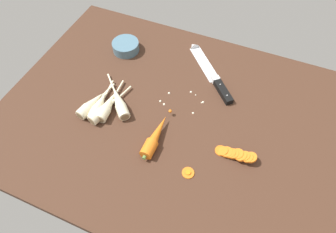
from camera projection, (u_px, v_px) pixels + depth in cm
name	position (u px, v px, depth cm)	size (l,w,h in cm)	color
ground_plane	(170.00, 118.00, 102.94)	(120.00, 90.00, 4.00)	#42281C
chefs_knife	(209.00, 70.00, 112.82)	(26.18, 27.65, 4.18)	silver
whole_carrot	(155.00, 137.00, 93.62)	(4.24, 20.50, 4.20)	orange
parsnip_front	(108.00, 106.00, 101.09)	(4.83, 19.74, 4.00)	beige
parsnip_mid_left	(119.00, 102.00, 102.11)	(17.57, 17.61, 4.00)	beige
parsnip_mid_right	(105.00, 109.00, 100.32)	(7.18, 20.29, 4.00)	beige
parsnip_back	(99.00, 105.00, 101.16)	(5.46, 19.14, 4.00)	beige
parsnip_outer	(91.00, 104.00, 101.41)	(6.02, 18.78, 4.00)	beige
carrot_slice_stack	(235.00, 154.00, 90.79)	(13.16, 4.28, 3.98)	orange
carrot_slice_stray_near	(188.00, 173.00, 88.37)	(3.86, 3.86, 0.70)	orange
prep_bowl	(126.00, 46.00, 118.47)	(11.00, 11.00, 4.00)	slate
mince_crumbs	(180.00, 100.00, 104.58)	(15.39, 10.10, 0.89)	silver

